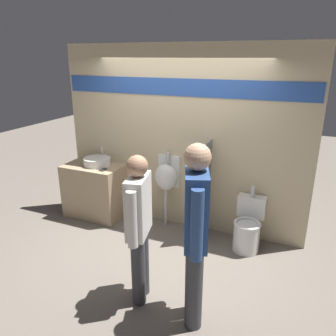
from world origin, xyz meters
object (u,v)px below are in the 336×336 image
urinal_near_counter (166,177)px  person_in_vest (139,224)px  person_with_lanyard (195,230)px  cell_phone (103,170)px  sink_basin (97,161)px  toilet (248,228)px

urinal_near_counter → person_in_vest: 1.66m
person_in_vest → person_with_lanyard: bearing=-110.2°
urinal_near_counter → cell_phone: bearing=-163.8°
urinal_near_counter → person_in_vest: (0.40, -1.61, 0.11)m
sink_basin → person_with_lanyard: bearing=-35.8°
sink_basin → person_in_vest: person_in_vest is taller
person_with_lanyard → urinal_near_counter: bearing=11.1°
sink_basin → urinal_near_counter: urinal_near_counter is taller
urinal_near_counter → person_in_vest: person_in_vest is taller
sink_basin → cell_phone: bearing=-36.5°
cell_phone → toilet: cell_phone is taller
toilet → person_in_vest: (-0.88, -1.44, 0.60)m
cell_phone → person_in_vest: (1.33, -1.34, 0.03)m
sink_basin → cell_phone: size_ratio=3.09×
sink_basin → toilet: (2.44, -0.06, -0.62)m
urinal_near_counter → person_with_lanyard: (1.03, -1.68, 0.22)m
toilet → person_with_lanyard: (-0.25, -1.52, 0.71)m
person_with_lanyard → sink_basin: bearing=33.8°
cell_phone → person_in_vest: bearing=-45.0°
person_in_vest → urinal_near_counter: bearing=0.7°
person_in_vest → sink_basin: bearing=32.7°
cell_phone → urinal_near_counter: bearing=16.2°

